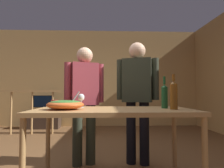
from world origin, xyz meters
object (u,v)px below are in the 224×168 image
Objects in this scene: wine_bottle_amber at (174,94)px; wine_glass at (81,98)px; serving_table at (113,116)px; framed_picture at (135,74)px; person_standing_right at (137,91)px; wine_bottle_green at (165,96)px; mug_red at (55,103)px; tv_console at (43,119)px; stair_railing at (51,106)px; salad_bowl at (65,104)px; person_standing_left at (84,96)px; flat_screen_tv at (43,102)px.

wine_glass is at bearing 161.61° from wine_bottle_amber.
wine_glass is at bearing 147.43° from serving_table.
framed_picture is 3.21m from person_standing_right.
wine_bottle_amber is 1.03× the size of wine_bottle_green.
framed_picture reaches higher than mug_red.
framed_picture reaches higher than tv_console.
framed_picture is 0.21× the size of stair_railing.
framed_picture is 0.40× the size of serving_table.
salad_bowl reaches higher than tv_console.
tv_console is at bearing 109.91° from salad_bowl.
person_standing_left is at bearing 140.80° from wine_bottle_amber.
stair_railing is at bearing 124.99° from wine_bottle_green.
salad_bowl is 0.31m from wine_glass.
wine_bottle_amber is 0.15m from wine_bottle_green.
stair_railing is at bearing 124.28° from wine_bottle_amber.
wine_glass is at bearing -17.05° from mug_red.
wine_bottle_green is at bearing -56.13° from flat_screen_tv.
mug_red is at bearing 117.08° from salad_bowl.
stair_railing is at bearing 105.64° from mug_red.
salad_bowl is 0.43m from mug_red.
person_standing_left reaches higher than mug_red.
person_standing_left is at bearing 50.32° from mug_red.
person_standing_right is at bearing 62.26° from serving_table.
person_standing_right is (1.70, -2.06, 0.32)m from stair_railing.
flat_screen_tv is 4.38× the size of mug_red.
tv_console is (-2.59, -0.29, -1.29)m from framed_picture.
mug_red is 0.48m from person_standing_left.
person_standing_right is at bearing -98.38° from framed_picture.
wine_bottle_green is at bearing 6.52° from salad_bowl.
mug_red is at bearing 32.49° from person_standing_left.
wine_bottle_green reaches higher than salad_bowl.
wine_glass is 0.91m from wine_bottle_green.
wine_bottle_green is 1.10m from person_standing_left.
framed_picture is at bearing 66.97° from mug_red.
wine_bottle_amber is at bearing -56.89° from tv_console.
salad_bowl is at bearing -172.42° from serving_table.
flat_screen_tv is 4.14m from wine_bottle_green.
serving_table is 13.09× the size of mug_red.
tv_console is 0.57× the size of serving_table.
person_standing_right is at bearing -52.84° from flat_screen_tv.
salad_bowl reaches higher than flat_screen_tv.
serving_table is 4.72× the size of wine_bottle_green.
salad_bowl is at bearing 63.93° from person_standing_left.
flat_screen_tv is (-2.59, -0.32, -0.81)m from framed_picture.
wine_glass is 0.10× the size of person_standing_left.
wine_bottle_green is at bearing 123.78° from person_standing_right.
tv_console is 0.57× the size of person_standing_left.
stair_railing is at bearing -82.34° from person_standing_left.
person_standing_right is at bearing 33.08° from wine_glass.
wine_glass is (-0.35, 0.22, 0.18)m from serving_table.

